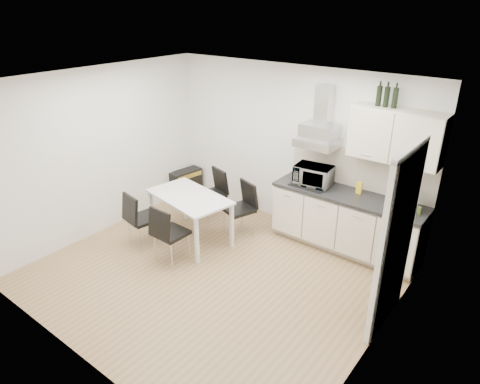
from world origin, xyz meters
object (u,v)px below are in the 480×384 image
Objects in this scene: chair_near_left at (143,219)px; kitchenette at (352,199)px; chair_far_left at (211,196)px; dining_table at (189,201)px; chair_far_right at (239,210)px; floor_speaker at (251,203)px; chair_near_right at (171,234)px; guitar_amp at (186,183)px.

kitchenette is at bearing 46.45° from chair_near_left.
chair_far_left is (-2.27, -0.52, -0.39)m from kitchenette.
chair_far_right is at bearing 58.36° from dining_table.
dining_table is 0.74m from chair_near_left.
chair_far_left is 0.72m from chair_far_right.
dining_table is at bearing 66.93° from chair_far_right.
kitchenette reaches higher than chair_near_left.
chair_near_right is at bearing -84.44° from floor_speaker.
chair_far_left is at bearing -167.12° from kitchenette.
chair_near_left is at bearing 95.61° from chair_far_left.
chair_far_left is at bearing 116.11° from dining_table.
kitchenette reaches higher than chair_far_right.
chair_near_right reaches higher than guitar_amp.
kitchenette is 3.34m from guitar_amp.
chair_far_right is 1.21m from chair_near_right.
chair_near_right is 2.02m from floor_speaker.
chair_near_right is 1.35× the size of guitar_amp.
chair_near_right is (-1.86, -1.83, -0.39)m from kitchenette.
dining_table is at bearing 110.86° from chair_near_right.
kitchenette is 1.76× the size of dining_table.
kitchenette reaches higher than floor_speaker.
dining_table is at bearing 122.21° from chair_far_left.
chair_far_right is at bearing -9.81° from guitar_amp.
guitar_amp reaches higher than floor_speaker.
chair_far_right and chair_near_left have the same top height.
chair_near_right is 2.26m from guitar_amp.
chair_far_left is at bearing 108.88° from chair_near_right.
chair_far_left is at bearing -113.34° from floor_speaker.
chair_near_right is (0.41, -1.31, 0.00)m from chair_far_left.
guitar_amp is (-1.02, 0.43, -0.18)m from chair_far_left.
chair_near_right is 3.21× the size of floor_speaker.
floor_speaker is at bearing 84.00° from chair_near_left.
chair_far_left and chair_near_left have the same top height.
chair_near_right is (0.65, -0.05, 0.00)m from chair_near_left.
chair_near_left is at bearing 177.24° from chair_near_right.
chair_far_right is at bearing -157.10° from kitchenette.
kitchenette is 2.86× the size of chair_near_left.
kitchenette is 2.64m from chair_near_right.
kitchenette is 3.88× the size of guitar_amp.
dining_table is at bearing -92.47° from floor_speaker.
guitar_amp is (-0.77, 1.70, -0.18)m from chair_near_left.
chair_near_right is (-0.30, -1.17, 0.00)m from chair_far_right.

